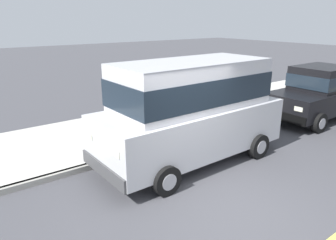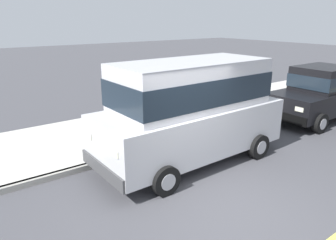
% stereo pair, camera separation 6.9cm
% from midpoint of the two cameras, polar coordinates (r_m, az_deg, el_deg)
% --- Properties ---
extents(ground_plane, '(80.00, 80.00, 0.00)m').
position_cam_midpoint_polar(ground_plane, '(6.39, 10.95, -15.38)').
color(ground_plane, '#424247').
extents(curb, '(0.16, 64.00, 0.14)m').
position_cam_midpoint_polar(curb, '(8.54, -5.00, -5.67)').
color(curb, gray).
rests_on(curb, ground).
extents(sidewalk, '(3.60, 64.00, 0.14)m').
position_cam_midpoint_polar(sidewalk, '(10.02, -10.46, -2.31)').
color(sidewalk, '#B7B5AD').
rests_on(sidewalk, ground).
extents(car_silver_van, '(2.19, 4.93, 2.52)m').
position_cam_midpoint_polar(car_silver_van, '(7.74, 3.93, 2.26)').
color(car_silver_van, '#BCBCC1').
rests_on(car_silver_van, ground).
extents(car_black_hatchback, '(1.98, 3.82, 1.88)m').
position_cam_midpoint_polar(car_black_hatchback, '(12.35, 25.05, 4.50)').
color(car_black_hatchback, black).
rests_on(car_black_hatchback, ground).
extents(dog_brown, '(0.70, 0.41, 0.49)m').
position_cam_midpoint_polar(dog_brown, '(9.65, -5.17, -0.60)').
color(dog_brown, brown).
rests_on(dog_brown, sidewalk).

